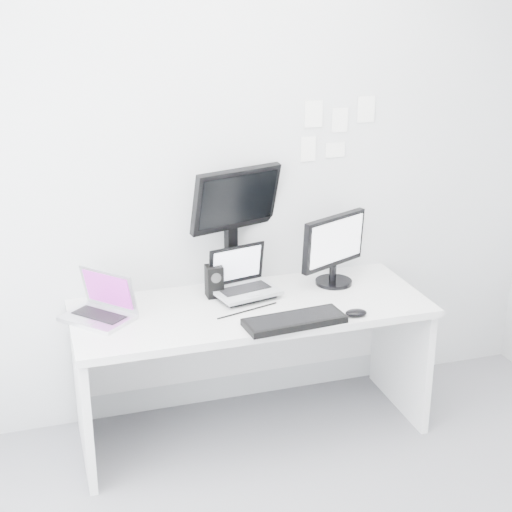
% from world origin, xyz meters
% --- Properties ---
extents(back_wall, '(3.60, 0.00, 3.60)m').
position_xyz_m(back_wall, '(0.00, 1.60, 1.35)').
color(back_wall, '#B9BBBD').
rests_on(back_wall, ground).
extents(desk, '(1.80, 0.70, 0.73)m').
position_xyz_m(desk, '(0.00, 1.25, 0.36)').
color(desk, silver).
rests_on(desk, ground).
extents(macbook, '(0.40, 0.41, 0.24)m').
position_xyz_m(macbook, '(-0.76, 1.30, 0.85)').
color(macbook, silver).
rests_on(macbook, desk).
extents(speaker, '(0.11, 0.11, 0.17)m').
position_xyz_m(speaker, '(-0.15, 1.42, 0.81)').
color(speaker, black).
rests_on(speaker, desk).
extents(dell_laptop, '(0.37, 0.31, 0.27)m').
position_xyz_m(dell_laptop, '(0.00, 1.35, 0.86)').
color(dell_laptop, '#9DA0A4').
rests_on(dell_laptop, desk).
extents(rear_monitor, '(0.53, 0.32, 0.67)m').
position_xyz_m(rear_monitor, '(-0.01, 1.53, 1.07)').
color(rear_monitor, black).
rests_on(rear_monitor, desk).
extents(samsung_monitor, '(0.48, 0.37, 0.40)m').
position_xyz_m(samsung_monitor, '(0.51, 1.39, 0.93)').
color(samsung_monitor, black).
rests_on(samsung_monitor, desk).
extents(keyboard, '(0.50, 0.21, 0.03)m').
position_xyz_m(keyboard, '(0.13, 0.97, 0.75)').
color(keyboard, black).
rests_on(keyboard, desk).
extents(mouse, '(0.12, 0.08, 0.04)m').
position_xyz_m(mouse, '(0.45, 0.97, 0.75)').
color(mouse, black).
rests_on(mouse, desk).
extents(wall_note_0, '(0.10, 0.00, 0.14)m').
position_xyz_m(wall_note_0, '(0.45, 1.59, 1.62)').
color(wall_note_0, white).
rests_on(wall_note_0, back_wall).
extents(wall_note_1, '(0.09, 0.00, 0.13)m').
position_xyz_m(wall_note_1, '(0.60, 1.59, 1.58)').
color(wall_note_1, white).
rests_on(wall_note_1, back_wall).
extents(wall_note_2, '(0.10, 0.00, 0.14)m').
position_xyz_m(wall_note_2, '(0.75, 1.59, 1.63)').
color(wall_note_2, white).
rests_on(wall_note_2, back_wall).
extents(wall_note_3, '(0.11, 0.00, 0.08)m').
position_xyz_m(wall_note_3, '(0.58, 1.59, 1.42)').
color(wall_note_3, white).
rests_on(wall_note_3, back_wall).
extents(wall_note_4, '(0.08, 0.00, 0.13)m').
position_xyz_m(wall_note_4, '(0.42, 1.59, 1.43)').
color(wall_note_4, white).
rests_on(wall_note_4, back_wall).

